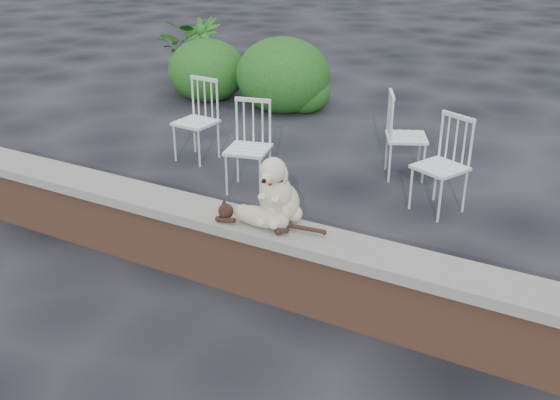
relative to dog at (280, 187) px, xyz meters
The scene contains 12 objects.
ground 1.08m from the dog, behind, with size 60.00×60.00×0.00m, color black.
brick_wall 0.90m from the dog, behind, with size 6.00×0.30×0.50m, color brown.
capstone 0.73m from the dog, behind, with size 6.20×0.40×0.08m, color slate.
dog is the anchor object (origin of this frame).
cat 0.25m from the dog, 118.07° to the right, with size 0.99×0.24×0.17m, color tan, non-canonical shape.
chair_e 2.67m from the dog, 87.87° to the left, with size 0.56×0.56×0.94m, color white, non-canonical shape.
chair_d 2.10m from the dog, 71.17° to the left, with size 0.56×0.56×0.94m, color white, non-canonical shape.
chair_a 1.95m from the dog, 128.69° to the left, with size 0.56×0.56×0.94m, color white, non-canonical shape.
chair_b 2.98m from the dog, 138.09° to the left, with size 0.56×0.56×0.94m, color white, non-canonical shape.
potted_plant_a 6.26m from the dog, 132.21° to the left, with size 0.99×0.86×1.10m, color #184D16.
potted_plant_b 5.84m from the dog, 130.88° to the left, with size 0.66×0.66×1.18m, color #184D16.
shrubbery 5.09m from the dog, 122.76° to the left, with size 2.61×1.27×1.10m.
Camera 1 is at (2.72, -3.64, 2.71)m, focal length 41.13 mm.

